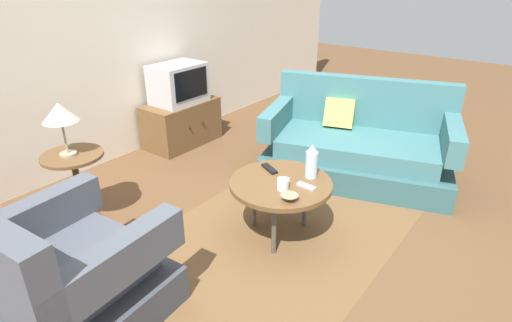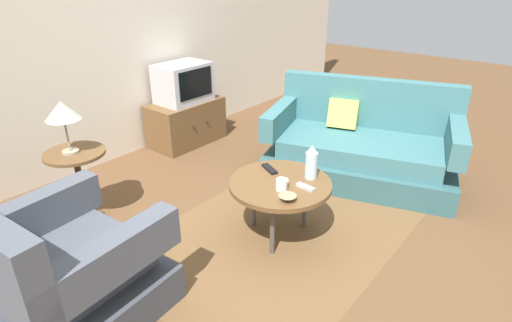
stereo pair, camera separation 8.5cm
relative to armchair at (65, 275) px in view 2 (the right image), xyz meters
name	(u,v)px [view 2 (the right image)]	position (x,y,z in m)	size (l,w,h in m)	color
ground_plane	(274,242)	(1.34, -0.49, -0.31)	(16.00, 16.00, 0.00)	brown
back_wall	(81,30)	(1.34, 1.82, 1.04)	(9.00, 0.12, 2.70)	beige
area_rug	(279,234)	(1.44, -0.46, -0.31)	(2.28, 1.59, 0.00)	brown
armchair	(65,275)	(0.00, 0.00, 0.00)	(0.96, 0.94, 0.88)	#3E424B
couch	(361,148)	(2.75, -0.47, -0.01)	(1.39, 1.94, 0.91)	#325C60
coffee_table	(280,186)	(1.44, -0.46, 0.12)	(0.76, 0.76, 0.47)	brown
side_table	(78,172)	(0.62, 0.91, 0.12)	(0.46, 0.46, 0.60)	brown
tv_stand	(186,122)	(2.25, 1.48, -0.06)	(0.85, 0.49, 0.50)	brown
television	(183,83)	(2.25, 1.49, 0.41)	(0.58, 0.42, 0.43)	#B7B7BC
table_lamp	(62,112)	(0.59, 0.91, 0.63)	(0.26, 0.26, 0.41)	#9E937A
vase	(311,162)	(1.64, -0.59, 0.29)	(0.09, 0.09, 0.26)	silver
mug	(282,184)	(1.36, -0.53, 0.20)	(0.13, 0.08, 0.08)	white
bowl	(287,198)	(1.25, -0.65, 0.18)	(0.12, 0.12, 0.04)	tan
tv_remote_dark	(270,169)	(1.54, -0.28, 0.17)	(0.12, 0.18, 0.02)	black
tv_remote_silver	(305,187)	(1.47, -0.65, 0.17)	(0.05, 0.14, 0.02)	#B2B2B7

